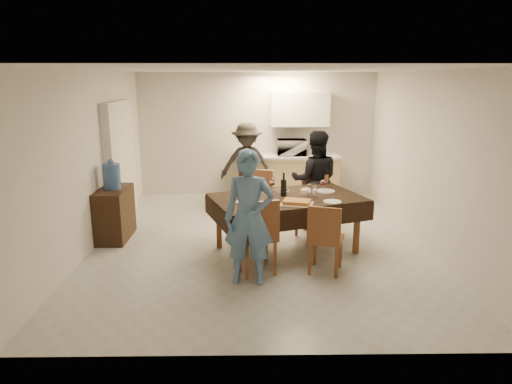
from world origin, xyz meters
The scene contains 33 objects.
floor centered at (0.00, 0.00, 0.00)m, with size 5.00×6.00×0.02m, color #B1B1AC.
ceiling centered at (0.00, 0.00, 2.60)m, with size 5.00×6.00×0.02m, color white.
wall_back centered at (0.00, 3.00, 1.30)m, with size 5.00×0.02×2.60m, color silver.
wall_front centered at (0.00, -3.00, 1.30)m, with size 5.00×0.02×2.60m, color silver.
wall_left centered at (-2.50, 0.00, 1.30)m, with size 0.02×6.00×2.60m, color silver.
wall_right centered at (2.50, 0.00, 1.30)m, with size 0.02×6.00×2.60m, color silver.
stub_partition centered at (-2.42, 1.20, 1.05)m, with size 0.15×1.40×2.10m, color silver.
kitchen_base_cabinet centered at (0.60, 2.68, 0.43)m, with size 2.20×0.60×0.86m, color tan.
kitchen_worktop centered at (0.60, 2.68, 0.89)m, with size 2.24×0.64×0.05m, color beige.
upper_cabinet centered at (0.90, 2.82, 1.85)m, with size 1.20×0.34×0.70m, color white.
dining_table centered at (0.39, -0.38, 0.78)m, with size 2.39×1.86×0.82m.
chair_near_left centered at (-0.06, -1.22, 0.62)m, with size 0.57×0.58×0.55m.
chair_near_right centered at (0.84, -1.22, 0.57)m, with size 0.54×0.55×0.50m.
chair_far_left centered at (-0.06, 0.28, 0.63)m, with size 0.59×0.60×0.56m.
chair_far_right centered at (0.84, 0.28, 0.59)m, with size 0.58×0.60×0.52m.
console centered at (-2.28, 0.19, 0.40)m, with size 0.44×0.88×0.81m, color black.
water_jug centered at (-2.28, 0.19, 1.01)m, with size 0.26×0.26×0.40m, color #456DB3.
wine_bottle centered at (0.34, -0.33, 0.99)m, with size 0.09×0.09×0.35m, color black, non-canonical shape.
water_pitcher centered at (0.74, -0.43, 0.92)m, with size 0.13×0.13×0.20m, color white.
savoury_tart centered at (0.49, -0.76, 0.85)m, with size 0.42×0.32×0.05m, color #AE7433.
salad_bowl centered at (0.69, -0.20, 0.85)m, with size 0.16×0.16×0.06m, color silver.
mushroom_dish centered at (0.34, -0.10, 0.84)m, with size 0.19×0.19×0.03m, color silver.
wine_glass_a centered at (-0.16, -0.63, 0.91)m, with size 0.08×0.08×0.18m, color white, non-canonical shape.
wine_glass_b centered at (0.94, -0.13, 0.92)m, with size 0.09×0.09×0.19m, color white, non-canonical shape.
wine_glass_c centered at (0.19, -0.08, 0.92)m, with size 0.09×0.09×0.19m, color white, non-canonical shape.
plate_near_left centered at (-0.21, -0.68, 0.83)m, with size 0.26×0.26×0.01m, color silver.
plate_near_right centered at (0.99, -0.68, 0.83)m, with size 0.25×0.25×0.01m, color silver.
plate_far_left centered at (-0.21, -0.08, 0.83)m, with size 0.25×0.25×0.01m, color silver.
plate_far_right centered at (0.99, -0.08, 0.83)m, with size 0.28×0.28×0.02m, color silver.
microwave centered at (0.73, 2.68, 1.08)m, with size 0.60×0.40×0.33m, color white.
person_near centered at (-0.16, -1.43, 0.84)m, with size 0.61×0.40×1.67m, color #5378A7.
person_far centered at (0.94, 0.67, 0.83)m, with size 0.80×0.63×1.65m, color black.
person_kitchen centered at (-0.20, 2.23, 0.82)m, with size 1.05×0.61×1.63m, color black.
Camera 1 is at (-0.15, -6.71, 2.50)m, focal length 32.00 mm.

